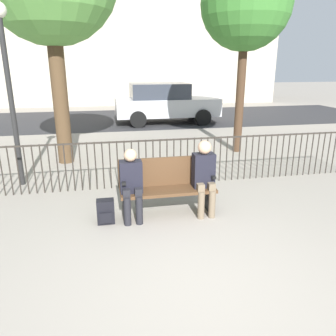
# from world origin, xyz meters

# --- Properties ---
(ground_plane) EXTENTS (80.00, 80.00, 0.00)m
(ground_plane) POSITION_xyz_m (0.00, 0.00, 0.00)
(ground_plane) COLOR gray
(park_bench) EXTENTS (1.52, 0.45, 0.92)m
(park_bench) POSITION_xyz_m (0.00, 1.94, 0.49)
(park_bench) COLOR #4C331E
(park_bench) RESTS_ON ground
(seated_person_0) EXTENTS (0.34, 0.39, 1.14)m
(seated_person_0) POSITION_xyz_m (-0.58, 1.80, 0.64)
(seated_person_0) COLOR black
(seated_person_0) RESTS_ON ground
(seated_person_1) EXTENTS (0.34, 0.39, 1.21)m
(seated_person_1) POSITION_xyz_m (0.58, 1.81, 0.68)
(seated_person_1) COLOR brown
(seated_person_1) RESTS_ON ground
(backpack) EXTENTS (0.26, 0.22, 0.38)m
(backpack) POSITION_xyz_m (-0.99, 1.77, 0.18)
(backpack) COLOR black
(backpack) RESTS_ON ground
(fence_railing) EXTENTS (9.01, 0.03, 0.95)m
(fence_railing) POSITION_xyz_m (-0.02, 3.26, 0.56)
(fence_railing) COLOR #2D2823
(fence_railing) RESTS_ON ground
(tree_0) EXTENTS (2.27, 2.27, 4.92)m
(tree_0) POSITION_xyz_m (2.72, 5.53, 3.75)
(tree_0) COLOR #422D1E
(tree_0) RESTS_ON ground
(lamp_post) EXTENTS (0.28, 0.28, 3.39)m
(lamp_post) POSITION_xyz_m (-2.63, 3.84, 2.27)
(lamp_post) COLOR black
(lamp_post) RESTS_ON ground
(street_surface) EXTENTS (24.00, 6.00, 0.01)m
(street_surface) POSITION_xyz_m (0.00, 12.00, 0.00)
(street_surface) COLOR #2B2B2D
(street_surface) RESTS_ON ground
(parked_car_0) EXTENTS (4.20, 1.94, 1.62)m
(parked_car_0) POSITION_xyz_m (1.60, 10.53, 0.84)
(parked_car_0) COLOR #B7B7BC
(parked_car_0) RESTS_ON ground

